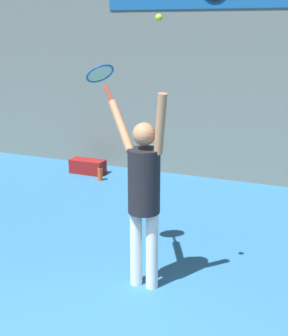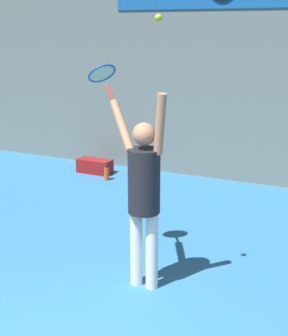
{
  "view_description": "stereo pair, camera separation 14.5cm",
  "coord_description": "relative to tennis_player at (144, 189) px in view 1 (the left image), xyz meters",
  "views": [
    {
      "loc": [
        1.57,
        -2.0,
        2.69
      ],
      "look_at": [
        -0.17,
        2.15,
        1.33
      ],
      "focal_mm": 50.0,
      "sensor_mm": 36.0,
      "label": 1
    },
    {
      "loc": [
        1.7,
        -1.94,
        2.69
      ],
      "look_at": [
        -0.17,
        2.15,
        1.33
      ],
      "focal_mm": 50.0,
      "sensor_mm": 36.0,
      "label": 2
    }
  ],
  "objects": [
    {
      "name": "back_wall",
      "position": [
        0.17,
        4.02,
        1.39
      ],
      "size": [
        18.0,
        0.1,
        5.0
      ],
      "color": "slate",
      "rests_on": "ground_plane"
    },
    {
      "name": "tennis_player",
      "position": [
        0.0,
        0.0,
        0.0
      ],
      "size": [
        0.8,
        0.49,
        2.1
      ],
      "color": "white",
      "rests_on": "ground_plane"
    },
    {
      "name": "tennis_racket",
      "position": [
        -0.66,
        0.37,
        1.09
      ],
      "size": [
        0.41,
        0.41,
        0.4
      ],
      "color": "red"
    },
    {
      "name": "tennis_ball",
      "position": [
        0.19,
        -0.09,
        1.66
      ],
      "size": [
        0.07,
        0.07,
        0.07
      ],
      "color": "#CCDB2D"
    },
    {
      "name": "water_bottle",
      "position": [
        -2.14,
        3.05,
        -0.98
      ],
      "size": [
        0.09,
        0.09,
        0.28
      ],
      "color": "#D84C19",
      "rests_on": "ground_plane"
    },
    {
      "name": "equipment_bag",
      "position": [
        -2.57,
        3.35,
        -0.97
      ],
      "size": [
        0.67,
        0.3,
        0.27
      ],
      "color": "maroon",
      "rests_on": "ground_plane"
    }
  ]
}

